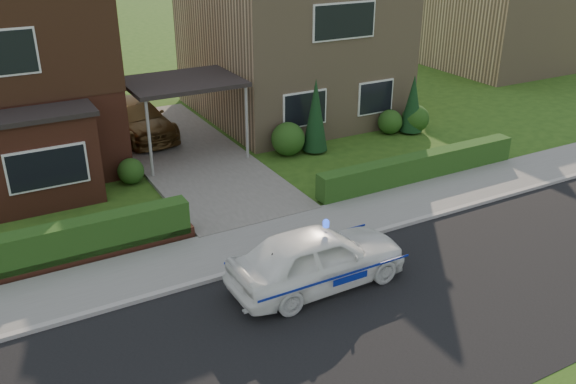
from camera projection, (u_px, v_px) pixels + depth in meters
ground at (370, 321)px, 12.94m from camera, size 120.00×120.00×0.00m
road at (370, 321)px, 12.94m from camera, size 60.00×6.00×0.02m
kerb at (298, 254)px, 15.34m from camera, size 60.00×0.16×0.12m
sidewalk at (279, 237)px, 16.18m from camera, size 60.00×2.00×0.10m
driveway at (188, 155)px, 21.66m from camera, size 3.80×12.00×0.12m
house_right at (289, 26)px, 25.09m from camera, size 7.50×8.06×7.25m
carport_link at (183, 83)px, 20.54m from camera, size 3.80×3.00×2.77m
dwarf_wall at (41, 268)px, 14.53m from camera, size 7.70×0.25×0.36m
hedge_left at (41, 271)px, 14.73m from camera, size 7.50×0.55×0.90m
hedge_right at (418, 180)px, 19.74m from camera, size 7.50×0.55×0.80m
shrub_left_mid at (80, 177)px, 18.31m from camera, size 1.32×1.32×1.32m
shrub_left_near at (131, 171)px, 19.35m from camera, size 0.84×0.84×0.84m
shrub_right_near at (288, 139)px, 21.57m from camera, size 1.20×1.20×1.20m
shrub_right_mid at (390, 122)px, 23.72m from camera, size 0.96×0.96×0.96m
shrub_right_far at (415, 119)px, 23.89m from camera, size 1.08×1.08×1.08m
conifer_a at (315, 117)px, 21.56m from camera, size 0.90×0.90×2.60m
conifer_b at (412, 106)px, 23.57m from camera, size 0.90×0.90×2.20m
neighbour_right at (498, 19)px, 33.35m from camera, size 6.50×7.00×5.20m
police_car at (317, 258)px, 13.91m from camera, size 3.88×4.25×1.60m
driveway_car at (136, 119)px, 23.09m from camera, size 2.37×4.79×1.34m
potted_plant_b at (60, 195)px, 17.76m from camera, size 0.57×0.55×0.81m
potted_plant_c at (11, 254)px, 14.77m from camera, size 0.54×0.54×0.72m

